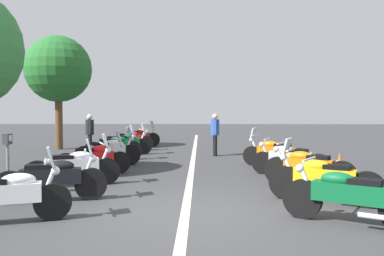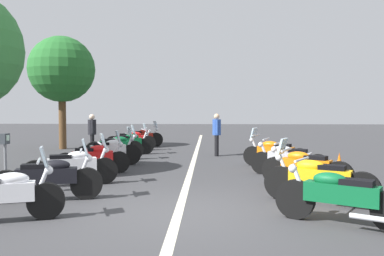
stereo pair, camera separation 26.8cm
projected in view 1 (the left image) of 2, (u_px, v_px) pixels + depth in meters
The scene contains 21 objects.
ground_plane at pixel (185, 213), 7.06m from camera, with size 80.00×80.00×0.00m, color #38383A.
lane_centre_stripe at pixel (192, 163), 13.48m from camera, with size 28.29×0.16×0.01m, color beige.
motorcycle_left_row_0 at pixel (9, 195), 6.43m from camera, with size 0.89×1.90×1.19m.
motorcycle_left_row_1 at pixel (53, 178), 7.93m from camera, with size 0.83×2.09×1.21m.
motorcycle_left_row_2 at pixel (74, 166), 9.51m from camera, with size 1.01×2.08×1.21m.
motorcycle_left_row_3 at pixel (94, 158), 11.21m from camera, with size 0.90×1.97×1.19m.
motorcycle_left_row_4 at pixel (109, 151), 12.83m from camera, with size 1.02×1.96×1.22m.
motorcycle_left_row_5 at pixel (114, 147), 14.22m from camera, with size 0.90×1.95×1.23m.
motorcycle_left_row_6 at pixel (126, 143), 15.89m from camera, with size 0.88×1.99×1.21m.
motorcycle_left_row_7 at pixel (129, 140), 17.46m from camera, with size 0.78×2.12×1.00m.
motorcycle_left_row_8 at pixel (138, 137), 18.99m from camera, with size 1.06×2.02×1.22m.
motorcycle_right_row_0 at pixel (348, 195), 6.36m from camera, with size 1.23×1.87×1.00m.
motorcycle_right_row_1 at pixel (323, 178), 7.83m from camera, with size 1.14×1.99×1.22m.
motorcycle_right_row_2 at pixel (308, 167), 9.39m from camera, with size 1.25×1.87×1.01m.
motorcycle_right_row_3 at pixel (289, 159), 11.04m from camera, with size 1.01×1.99×0.99m.
motorcycle_right_row_4 at pixel (274, 152), 12.68m from camera, with size 1.10×1.92×1.20m.
parking_meter at pixel (8, 153), 8.40m from camera, with size 0.19×0.14×1.29m.
traffic_cone_0 at pixel (339, 164), 11.18m from camera, with size 0.36×0.36×0.61m.
bystander_0 at pixel (215, 131), 15.56m from camera, with size 0.53×0.32×1.61m.
bystander_1 at pixel (90, 131), 15.94m from camera, with size 0.50×0.32×1.58m.
roadside_tree_1 at pixel (58, 69), 17.99m from camera, with size 2.90×2.90×4.99m.
Camera 1 is at (-6.98, -0.26, 1.81)m, focal length 38.45 mm.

